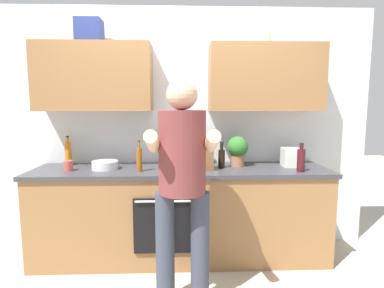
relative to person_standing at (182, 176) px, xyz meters
The scene contains 16 objects.
ground_plane 1.25m from the person_standing, 90.65° to the left, with size 12.00×12.00×0.00m, color #B2A893.
back_wall_unit 1.13m from the person_standing, 90.72° to the left, with size 4.00×0.38×2.50m.
counter 0.92m from the person_standing, 90.69° to the left, with size 2.84×0.67×0.90m.
person_standing is the anchor object (origin of this frame).
bottle_juice 1.49m from the person_standing, 140.52° to the left, with size 0.06×0.06×0.30m.
bottle_wine 1.23m from the person_standing, 27.49° to the left, with size 0.07×0.07×0.26m.
bottle_soy 0.86m from the person_standing, 63.20° to the left, with size 0.06×0.06×0.26m.
bottle_vinegar 0.96m from the person_standing, 77.09° to the left, with size 0.08×0.08×0.32m.
bottle_water 0.80m from the person_standing, 96.51° to the left, with size 0.05×0.05×0.34m.
bottle_syrup 0.74m from the person_standing, 121.93° to the left, with size 0.05×0.05×0.29m.
cup_coffee 0.93m from the person_standing, 99.52° to the left, with size 0.08×0.08×0.11m, color white.
cup_ceramic 1.25m from the person_standing, 147.34° to the left, with size 0.08×0.08×0.09m, color #BF4C47.
mixing_bowl 1.05m from the person_standing, 134.70° to the left, with size 0.25×0.25×0.08m, color silver.
knife_block 0.73m from the person_standing, 70.40° to the left, with size 0.10×0.14×0.31m.
potted_herb 1.01m from the person_standing, 56.46° to the left, with size 0.21×0.21×0.30m.
grocery_bag_produce 1.35m from the person_standing, 36.56° to the left, with size 0.17×0.18×0.18m, color silver.
Camera 1 is at (0.00, -2.91, 1.51)m, focal length 28.73 mm.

